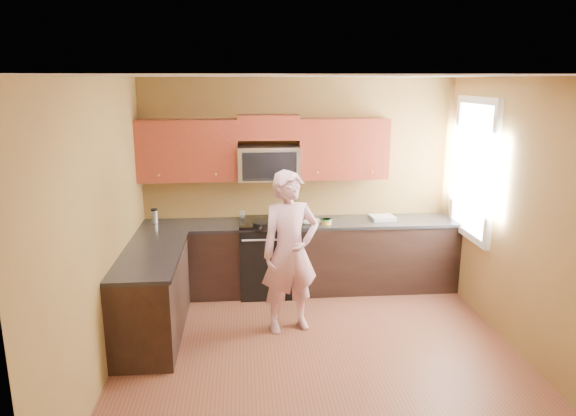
{
  "coord_description": "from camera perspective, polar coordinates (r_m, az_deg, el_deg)",
  "views": [
    {
      "loc": [
        -0.71,
        -4.65,
        2.67
      ],
      "look_at": [
        -0.2,
        1.3,
        1.2
      ],
      "focal_mm": 32.64,
      "sensor_mm": 36.0,
      "label": 1
    }
  ],
  "objects": [
    {
      "name": "upper_cab_right",
      "position": [
        6.71,
        5.92,
        3.29
      ],
      "size": [
        1.12,
        0.33,
        0.75
      ],
      "primitive_type": null,
      "color": "maroon",
      "rests_on": "wall_back"
    },
    {
      "name": "toast_slice",
      "position": [
        6.55,
        1.84,
        -1.61
      ],
      "size": [
        0.13,
        0.13,
        0.01
      ],
      "primitive_type": "cube",
      "rotation": [
        0.0,
        0.0,
        0.17
      ],
      "color": "#B27F47",
      "rests_on": "countertop_back"
    },
    {
      "name": "dish_towel",
      "position": [
        6.82,
        10.23,
        -1.04
      ],
      "size": [
        0.32,
        0.27,
        0.05
      ],
      "primitive_type": "cube",
      "rotation": [
        0.0,
        0.0,
        0.11
      ],
      "color": "silver",
      "rests_on": "countertop_back"
    },
    {
      "name": "microwave",
      "position": [
        6.57,
        -2.11,
        3.12
      ],
      "size": [
        0.76,
        0.4,
        0.42
      ],
      "primitive_type": null,
      "color": "silver",
      "rests_on": "wall_back"
    },
    {
      "name": "butter_tub",
      "position": [
        6.52,
        4.21,
        -1.78
      ],
      "size": [
        0.14,
        0.14,
        0.09
      ],
      "primitive_type": null,
      "rotation": [
        0.0,
        0.0,
        0.12
      ],
      "color": "gold",
      "rests_on": "countertop_back"
    },
    {
      "name": "frying_pan",
      "position": [
        6.31,
        -2.73,
        -2.0
      ],
      "size": [
        0.34,
        0.49,
        0.06
      ],
      "primitive_type": null,
      "rotation": [
        0.0,
        0.0,
        -0.19
      ],
      "color": "black",
      "rests_on": "stove"
    },
    {
      "name": "window",
      "position": [
        6.52,
        19.6,
        4.02
      ],
      "size": [
        0.06,
        1.06,
        1.66
      ],
      "primitive_type": null,
      "color": "white",
      "rests_on": "wall_right"
    },
    {
      "name": "woman",
      "position": [
        5.59,
        0.23,
        -4.84
      ],
      "size": [
        0.73,
        0.58,
        1.76
      ],
      "primitive_type": "imported",
      "rotation": [
        0.0,
        0.0,
        0.27
      ],
      "color": "pink",
      "rests_on": "floor"
    },
    {
      "name": "napkin_b",
      "position": [
        6.53,
        3.07,
        -1.43
      ],
      "size": [
        0.15,
        0.15,
        0.07
      ],
      "primitive_type": "ellipsoid",
      "rotation": [
        0.0,
        0.0,
        0.22
      ],
      "color": "silver",
      "rests_on": "countertop_back"
    },
    {
      "name": "upper_cab_over_mw",
      "position": [
        6.52,
        -2.18,
        8.81
      ],
      "size": [
        0.76,
        0.33,
        0.3
      ],
      "primitive_type": "cube",
      "color": "maroon",
      "rests_on": "wall_back"
    },
    {
      "name": "cabinet_left_run",
      "position": [
        5.79,
        -14.55,
        -9.3
      ],
      "size": [
        0.6,
        1.6,
        0.88
      ],
      "primitive_type": "cube",
      "color": "black",
      "rests_on": "floor"
    },
    {
      "name": "ceiling",
      "position": [
        4.7,
        3.9,
        14.16
      ],
      "size": [
        4.0,
        4.0,
        0.0
      ],
      "primitive_type": "plane",
      "rotation": [
        3.14,
        0.0,
        0.0
      ],
      "color": "white",
      "rests_on": "ground"
    },
    {
      "name": "wall_back",
      "position": [
        6.82,
        1.18,
        2.67
      ],
      "size": [
        4.0,
        0.0,
        4.0
      ],
      "primitive_type": "plane",
      "rotation": [
        1.57,
        0.0,
        0.0
      ],
      "color": "brown",
      "rests_on": "ground"
    },
    {
      "name": "countertop_left",
      "position": [
        5.63,
        -14.73,
        -4.98
      ],
      "size": [
        0.62,
        1.6,
        0.04
      ],
      "primitive_type": "cube",
      "color": "black",
      "rests_on": "cabinet_left_run"
    },
    {
      "name": "glass_c",
      "position": [
        6.71,
        -5.02,
        -0.82
      ],
      "size": [
        0.09,
        0.09,
        0.12
      ],
      "primitive_type": "cylinder",
      "rotation": [
        0.0,
        0.0,
        -0.37
      ],
      "color": "silver",
      "rests_on": "countertop_back"
    },
    {
      "name": "napkin_a",
      "position": [
        6.5,
        2.04,
        -1.53
      ],
      "size": [
        0.13,
        0.14,
        0.06
      ],
      "primitive_type": "ellipsoid",
      "rotation": [
        0.0,
        0.0,
        -0.22
      ],
      "color": "silver",
      "rests_on": "countertop_back"
    },
    {
      "name": "cabinet_back_run",
      "position": [
        6.77,
        1.41,
        -5.41
      ],
      "size": [
        4.0,
        0.6,
        0.88
      ],
      "primitive_type": "cube",
      "color": "black",
      "rests_on": "floor"
    },
    {
      "name": "stove",
      "position": [
        6.7,
        -1.99,
        -5.29
      ],
      "size": [
        0.76,
        0.65,
        0.95
      ],
      "primitive_type": null,
      "color": "black",
      "rests_on": "floor"
    },
    {
      "name": "upper_cab_left",
      "position": [
        6.63,
        -10.71,
        2.99
      ],
      "size": [
        1.22,
        0.33,
        0.75
      ],
      "primitive_type": null,
      "color": "maroon",
      "rests_on": "wall_back"
    },
    {
      "name": "wall_right",
      "position": [
        5.54,
        24.57,
        -1.24
      ],
      "size": [
        0.0,
        4.0,
        4.0
      ],
      "primitive_type": "plane",
      "rotation": [
        1.57,
        0.0,
        -1.57
      ],
      "color": "brown",
      "rests_on": "ground"
    },
    {
      "name": "wall_front",
      "position": [
        3.04,
        9.28,
        -12.11
      ],
      "size": [
        4.0,
        0.0,
        4.0
      ],
      "primitive_type": "plane",
      "rotation": [
        -1.57,
        0.0,
        0.0
      ],
      "color": "brown",
      "rests_on": "ground"
    },
    {
      "name": "countertop_back",
      "position": [
        6.62,
        1.44,
        -1.68
      ],
      "size": [
        4.0,
        0.62,
        0.04
      ],
      "primitive_type": "cube",
      "color": "black",
      "rests_on": "cabinet_back_run"
    },
    {
      "name": "floor",
      "position": [
        5.41,
        3.41,
        -15.79
      ],
      "size": [
        4.0,
        4.0,
        0.0
      ],
      "primitive_type": "plane",
      "color": "brown",
      "rests_on": "ground"
    },
    {
      "name": "travel_mug",
      "position": [
        6.78,
        -14.29,
        -1.57
      ],
      "size": [
        0.1,
        0.1,
        0.18
      ],
      "primitive_type": null,
      "rotation": [
        0.0,
        0.0,
        -0.18
      ],
      "color": "silver",
      "rests_on": "countertop_back"
    },
    {
      "name": "wall_left",
      "position": [
        5.0,
        -19.68,
        -2.31
      ],
      "size": [
        0.0,
        4.0,
        4.0
      ],
      "primitive_type": "plane",
      "rotation": [
        1.57,
        0.0,
        1.57
      ],
      "color": "brown",
      "rests_on": "ground"
    }
  ]
}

